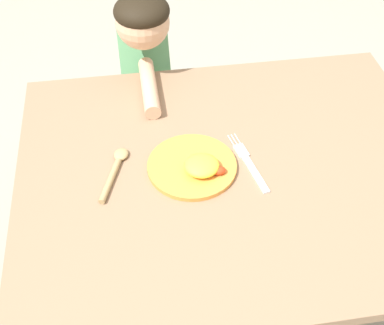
% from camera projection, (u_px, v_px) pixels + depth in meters
% --- Properties ---
extents(ground_plane, '(8.00, 8.00, 0.00)m').
position_uv_depth(ground_plane, '(222.00, 302.00, 1.78)').
color(ground_plane, '#9C9889').
extents(dining_table, '(1.11, 0.89, 0.70)m').
position_uv_depth(dining_table, '(232.00, 194.00, 1.36)').
color(dining_table, '#8F6F53').
rests_on(dining_table, ground_plane).
extents(plate, '(0.23, 0.23, 0.05)m').
position_uv_depth(plate, '(195.00, 166.00, 1.27)').
color(plate, orange).
rests_on(plate, dining_table).
extents(fork, '(0.06, 0.22, 0.01)m').
position_uv_depth(fork, '(249.00, 164.00, 1.29)').
color(fork, silver).
rests_on(fork, dining_table).
extents(spoon, '(0.09, 0.19, 0.02)m').
position_uv_depth(spoon, '(115.00, 169.00, 1.27)').
color(spoon, tan).
rests_on(spoon, dining_table).
extents(person, '(0.16, 0.48, 0.95)m').
position_uv_depth(person, '(147.00, 94.00, 1.77)').
color(person, '#3F425E').
rests_on(person, ground_plane).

